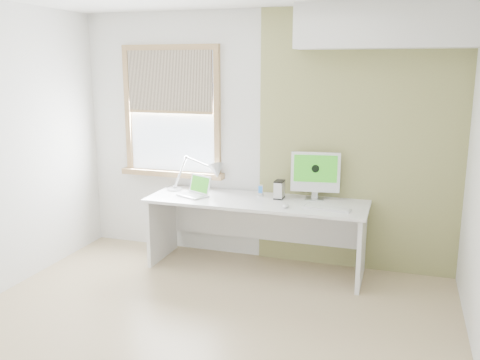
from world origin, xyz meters
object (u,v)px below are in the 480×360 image
at_px(laptop, 196,191).
at_px(external_drive, 279,189).
at_px(desk, 258,217).
at_px(imac, 315,173).
at_px(desk_lamp, 208,173).

relative_size(laptop, external_drive, 1.98).
xyz_separation_m(desk, imac, (0.55, 0.16, 0.46)).
height_order(desk, imac, imac).
bearing_deg(laptop, imac, 11.21).
distance_m(desk, imac, 0.73).
bearing_deg(desk, laptop, -172.96).
relative_size(external_drive, imac, 0.38).
xyz_separation_m(desk, external_drive, (0.20, 0.07, 0.29)).
bearing_deg(imac, external_drive, -166.34).
xyz_separation_m(desk_lamp, external_drive, (0.79, -0.05, -0.11)).
xyz_separation_m(external_drive, imac, (0.34, 0.08, 0.17)).
bearing_deg(imac, desk_lamp, -178.48).
relative_size(desk, laptop, 6.01).
height_order(desk, external_drive, external_drive).
relative_size(desk_lamp, laptop, 1.88).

